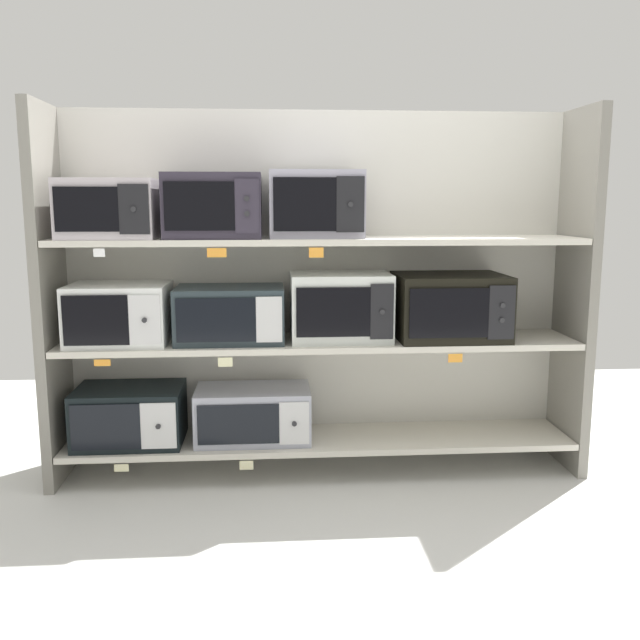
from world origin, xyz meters
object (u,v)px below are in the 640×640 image
microwave_1 (253,414)px  microwave_8 (316,204)px  microwave_0 (130,415)px  microwave_3 (230,314)px  microwave_7 (214,206)px  microwave_5 (450,306)px  microwave_6 (111,209)px  microwave_2 (120,314)px  microwave_4 (340,307)px

microwave_1 → microwave_8: size_ratio=1.28×
microwave_0 → microwave_3: 0.72m
microwave_0 → microwave_7: microwave_7 is taller
microwave_5 → microwave_6: (-1.65, 0.00, 0.49)m
microwave_5 → microwave_1: bearing=-180.0°
microwave_1 → microwave_3: bearing=-179.9°
microwave_1 → microwave_6: microwave_6 is taller
microwave_3 → microwave_1: bearing=0.1°
microwave_3 → microwave_6: (-0.55, 0.00, 0.51)m
microwave_1 → microwave_7: bearing=180.0°
microwave_2 → microwave_4: size_ratio=0.96×
microwave_3 → microwave_5: bearing=0.0°
microwave_3 → microwave_6: microwave_6 is taller
microwave_4 → microwave_6: microwave_6 is taller
microwave_0 → microwave_2: 0.51m
microwave_2 → microwave_4: 1.08m
microwave_8 → microwave_7: bearing=180.0°
microwave_5 → microwave_8: 0.85m
microwave_5 → microwave_6: size_ratio=1.23×
microwave_1 → microwave_0: bearing=-180.0°
microwave_0 → microwave_2: bearing=-179.9°
microwave_4 → microwave_0: bearing=-180.0°
microwave_6 → microwave_4: bearing=-0.0°
microwave_6 → microwave_7: (0.48, -0.00, 0.01)m
microwave_1 → microwave_6: bearing=180.0°
microwave_7 → microwave_5: bearing=-0.0°
microwave_4 → microwave_6: bearing=180.0°
microwave_0 → microwave_8: microwave_8 is taller
microwave_3 → microwave_5: 1.10m
microwave_2 → microwave_8: bearing=0.0°
microwave_0 → microwave_8: 1.39m
microwave_7 → microwave_1: bearing=-0.0°
microwave_3 → microwave_6: size_ratio=1.19×
microwave_3 → microwave_0: bearing=-180.0°
microwave_2 → microwave_8: size_ratio=1.05×
microwave_3 → microwave_5: size_ratio=0.97×
microwave_5 → microwave_0: bearing=-180.0°
microwave_0 → microwave_1: 0.61m
microwave_1 → microwave_7: (-0.17, 0.00, 1.04)m
microwave_8 → microwave_4: bearing=0.1°
microwave_3 → microwave_4: bearing=0.0°
microwave_1 → microwave_4: microwave_4 is taller
microwave_5 → microwave_8: size_ratio=1.21×
microwave_2 → microwave_5: 1.63m
microwave_6 → microwave_7: microwave_7 is taller
microwave_0 → microwave_6: bearing=179.6°
microwave_1 → microwave_4: (0.44, 0.00, 0.54)m
microwave_6 → microwave_3: bearing=-0.0°
microwave_1 → microwave_6: (-0.65, 0.00, 1.02)m
microwave_0 → microwave_8: (0.93, 0.00, 1.04)m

